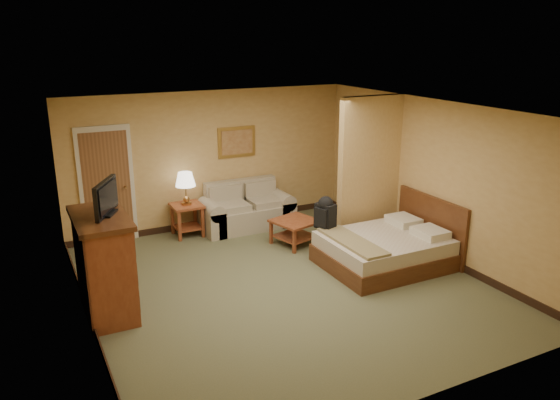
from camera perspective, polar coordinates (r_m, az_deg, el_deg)
floor at (r=8.24m, az=0.35°, el=-8.84°), size 6.00×6.00×0.00m
ceiling at (r=7.48m, az=0.39°, el=9.38°), size 6.00×6.00×0.00m
back_wall at (r=10.43m, az=-7.20°, el=4.19°), size 5.50×0.02×2.60m
left_wall at (r=7.01m, az=-20.08°, el=-3.17°), size 0.02×6.00×2.60m
right_wall at (r=9.30m, az=15.63°, el=2.10°), size 0.02×6.00×2.60m
partition at (r=9.62m, az=9.29°, el=3.00°), size 1.20×0.15×2.60m
door at (r=10.00m, az=-17.63°, el=1.37°), size 0.94×0.16×2.10m
baseboard at (r=10.76m, az=-6.94°, el=-2.27°), size 5.50×0.02×0.12m
loveseat at (r=10.50m, az=-3.54°, el=-1.35°), size 1.75×0.82×0.89m
side_table at (r=10.16m, az=-9.68°, el=-1.56°), size 0.55×0.55×0.60m
table_lamp at (r=9.98m, az=-9.87°, el=2.05°), size 0.37×0.37×0.60m
coffee_table at (r=9.63m, az=1.59°, el=-2.83°), size 0.86×0.86×0.45m
wall_picture at (r=10.53m, az=-4.54°, el=6.06°), size 0.76×0.04×0.59m
dresser at (r=7.57m, az=-17.88°, el=-6.43°), size 0.67×1.28×1.37m
tv at (r=7.28m, az=-17.74°, el=0.13°), size 0.40×0.66×0.45m
bed at (r=8.96m, az=11.12°, el=-5.00°), size 1.93×1.60×1.03m
backpack at (r=8.97m, az=4.78°, el=-1.22°), size 0.30×0.37×0.55m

